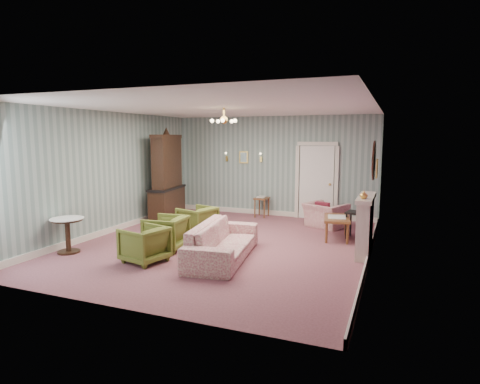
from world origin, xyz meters
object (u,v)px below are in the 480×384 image
at_px(olive_chair_b, 166,231).
at_px(olive_chair_c, 197,220).
at_px(wingback_chair, 326,211).
at_px(pedestal_table, 68,235).
at_px(side_table_black, 356,225).
at_px(sofa_chintz, 223,235).
at_px(coffee_table, 336,228).
at_px(olive_chair_a, 145,243).
at_px(dresser, 167,175).
at_px(fireplace, 365,225).

bearing_deg(olive_chair_b, olive_chair_c, 173.65).
relative_size(wingback_chair, pedestal_table, 1.34).
bearing_deg(side_table_black, pedestal_table, -147.86).
bearing_deg(wingback_chair, sofa_chintz, 94.23).
height_order(sofa_chintz, coffee_table, sofa_chintz).
bearing_deg(olive_chair_a, sofa_chintz, 133.96).
relative_size(olive_chair_a, olive_chair_c, 0.97).
distance_m(olive_chair_a, wingback_chair, 4.91).
height_order(sofa_chintz, pedestal_table, sofa_chintz).
distance_m(olive_chair_b, sofa_chintz, 1.35).
distance_m(coffee_table, side_table_black, 0.45).
xyz_separation_m(dresser, coffee_table, (4.73, -0.45, -1.00)).
distance_m(dresser, fireplace, 5.63).
bearing_deg(olive_chair_a, coffee_table, 148.13).
distance_m(olive_chair_c, side_table_black, 3.65).
height_order(sofa_chintz, dresser, dresser).
bearing_deg(dresser, olive_chair_c, -46.96).
bearing_deg(olive_chair_b, fireplace, 103.29).
bearing_deg(olive_chair_a, olive_chair_b, -161.10).
xyz_separation_m(olive_chair_c, coffee_table, (3.09, 0.88, -0.13)).
bearing_deg(olive_chair_a, wingback_chair, 161.10).
xyz_separation_m(dresser, side_table_black, (5.13, -0.26, -0.94)).
height_order(olive_chair_a, fireplace, fireplace).
bearing_deg(coffee_table, olive_chair_b, -145.36).
height_order(sofa_chintz, side_table_black, sofa_chintz).
relative_size(olive_chair_c, coffee_table, 0.76).
bearing_deg(olive_chair_a, pedestal_table, -74.91).
bearing_deg(olive_chair_a, fireplace, 132.37).
distance_m(wingback_chair, dresser, 4.42).
bearing_deg(dresser, fireplace, -22.46).
height_order(olive_chair_c, wingback_chair, wingback_chair).
xyz_separation_m(wingback_chair, dresser, (-4.29, -0.67, 0.84)).
relative_size(dresser, side_table_black, 4.03).
xyz_separation_m(wingback_chair, fireplace, (1.12, -2.08, 0.16)).
relative_size(wingback_chair, coffee_table, 0.96).
relative_size(olive_chair_a, olive_chair_b, 0.96).
relative_size(olive_chair_a, fireplace, 0.53).
xyz_separation_m(olive_chair_b, coffee_table, (3.14, 2.17, -0.13)).
height_order(olive_chair_a, olive_chair_b, olive_chair_b).
bearing_deg(olive_chair_c, olive_chair_a, 17.44).
distance_m(fireplace, side_table_black, 1.21).
distance_m(olive_chair_b, dresser, 3.18).
xyz_separation_m(sofa_chintz, side_table_black, (2.20, 2.48, -0.14)).
bearing_deg(pedestal_table, coffee_table, 32.65).
distance_m(olive_chair_b, coffee_table, 3.81).
bearing_deg(wingback_chair, pedestal_table, 69.78).
relative_size(fireplace, coffee_table, 1.41).
xyz_separation_m(olive_chair_a, coffee_table, (3.05, 3.04, -0.11)).
bearing_deg(olive_chair_c, fireplace, 105.23).
height_order(olive_chair_b, fireplace, fireplace).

